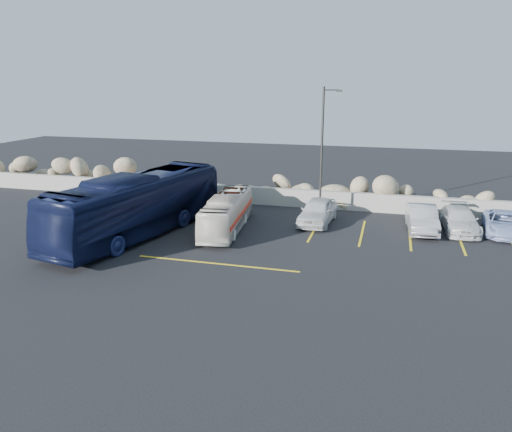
% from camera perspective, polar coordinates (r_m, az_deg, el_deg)
% --- Properties ---
extents(ground, '(90.00, 90.00, 0.00)m').
position_cam_1_polar(ground, '(23.22, -2.35, -5.87)').
color(ground, black).
rests_on(ground, ground).
extents(seawall, '(60.00, 0.40, 1.20)m').
position_cam_1_polar(seawall, '(34.17, 3.75, 2.14)').
color(seawall, '#99978B').
rests_on(seawall, ground).
extents(riprap_pile, '(54.00, 2.80, 2.60)m').
position_cam_1_polar(riprap_pile, '(35.17, 4.17, 3.68)').
color(riprap_pile, '#8B785B').
rests_on(riprap_pile, ground).
extents(parking_lines, '(18.16, 9.36, 0.01)m').
position_cam_1_polar(parking_lines, '(27.55, 10.48, -2.64)').
color(parking_lines, yellow).
rests_on(parking_lines, ground).
extents(lamppost, '(1.14, 0.18, 8.00)m').
position_cam_1_polar(lamppost, '(30.65, 7.63, 7.53)').
color(lamppost, '#2F2C2A').
rests_on(lamppost, ground).
extents(vintage_bus, '(2.54, 7.53, 2.06)m').
position_cam_1_polar(vintage_bus, '(28.59, -3.34, 0.39)').
color(vintage_bus, silver).
rests_on(vintage_bus, ground).
extents(tour_coach, '(5.31, 12.68, 3.44)m').
position_cam_1_polar(tour_coach, '(28.20, -13.37, 1.24)').
color(tour_coach, '#0F1535').
rests_on(tour_coach, ground).
extents(car_a, '(2.10, 4.56, 1.51)m').
position_cam_1_polar(car_a, '(30.15, 7.05, 0.56)').
color(car_a, silver).
rests_on(car_a, ground).
extents(car_b, '(1.81, 4.49, 1.45)m').
position_cam_1_polar(car_b, '(29.97, 18.45, -0.28)').
color(car_b, '#A4A4A9').
rests_on(car_b, ground).
extents(car_c, '(2.09, 4.58, 1.30)m').
position_cam_1_polar(car_c, '(30.71, 22.26, -0.43)').
color(car_c, silver).
rests_on(car_c, ground).
extents(car_d, '(2.44, 4.62, 1.24)m').
position_cam_1_polar(car_d, '(31.14, 26.51, -0.76)').
color(car_d, '#9CAFDE').
rests_on(car_d, ground).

